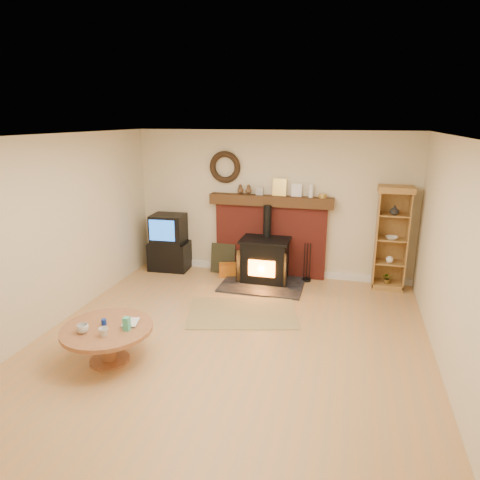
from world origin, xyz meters
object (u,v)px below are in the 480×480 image
(tv_unit, at_px, (169,243))
(curio_cabinet, at_px, (391,238))
(wood_stove, at_px, (265,261))
(coffee_table, at_px, (107,334))

(tv_unit, relative_size, curio_cabinet, 0.61)
(wood_stove, distance_m, curio_cabinet, 2.15)
(wood_stove, relative_size, tv_unit, 1.31)
(curio_cabinet, bearing_deg, tv_unit, -178.79)
(curio_cabinet, distance_m, coffee_table, 4.71)
(tv_unit, bearing_deg, wood_stove, -5.79)
(tv_unit, height_order, coffee_table, tv_unit)
(tv_unit, distance_m, coffee_table, 3.26)
(coffee_table, bearing_deg, curio_cabinet, 44.42)
(tv_unit, bearing_deg, coffee_table, -78.97)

